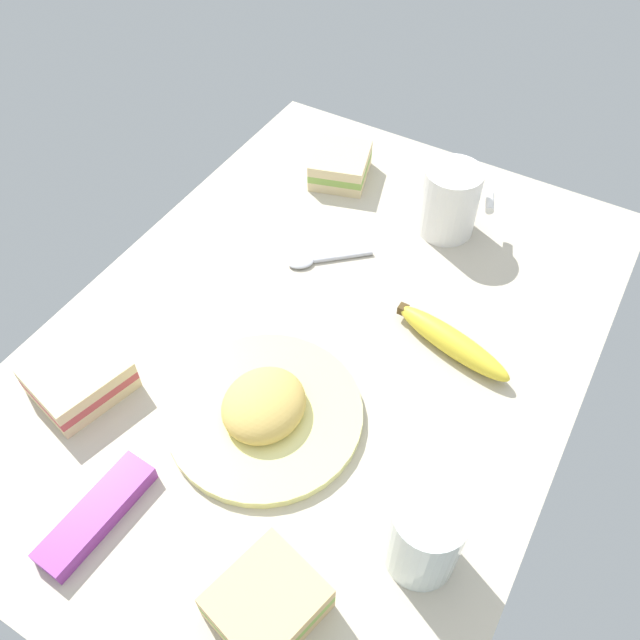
# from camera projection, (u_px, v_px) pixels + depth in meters

# --- Properties ---
(tabletop) EXTENTS (0.90, 0.64, 0.02)m
(tabletop) POSITION_uv_depth(u_px,v_px,m) (320.00, 340.00, 0.84)
(tabletop) COLOR #BCB29E
(tabletop) RESTS_ON ground
(plate_of_food) EXTENTS (0.23, 0.23, 0.05)m
(plate_of_food) POSITION_uv_depth(u_px,v_px,m) (265.00, 410.00, 0.75)
(plate_of_food) COLOR #EAE58C
(plate_of_food) RESTS_ON tabletop
(coffee_mug_black) EXTENTS (0.08, 0.11, 0.10)m
(coffee_mug_black) POSITION_uv_depth(u_px,v_px,m) (450.00, 200.00, 0.93)
(coffee_mug_black) COLOR white
(coffee_mug_black) RESTS_ON tabletop
(sandwich_main) EXTENTS (0.11, 0.11, 0.04)m
(sandwich_main) POSITION_uv_depth(u_px,v_px,m) (340.00, 166.00, 1.03)
(sandwich_main) COLOR beige
(sandwich_main) RESTS_ON tabletop
(sandwich_side) EXTENTS (0.11, 0.11, 0.04)m
(sandwich_side) POSITION_uv_depth(u_px,v_px,m) (267.00, 603.00, 0.60)
(sandwich_side) COLOR #DBB77A
(sandwich_side) RESTS_ON tabletop
(sandwich_extra) EXTENTS (0.12, 0.11, 0.04)m
(sandwich_extra) POSITION_uv_depth(u_px,v_px,m) (79.00, 378.00, 0.77)
(sandwich_extra) COLOR beige
(sandwich_extra) RESTS_ON tabletop
(glass_of_milk) EXTENTS (0.07, 0.07, 0.10)m
(glass_of_milk) POSITION_uv_depth(u_px,v_px,m) (424.00, 538.00, 0.62)
(glass_of_milk) COLOR silver
(glass_of_milk) RESTS_ON tabletop
(banana) EXTENTS (0.07, 0.17, 0.03)m
(banana) POSITION_uv_depth(u_px,v_px,m) (452.00, 342.00, 0.81)
(banana) COLOR yellow
(banana) RESTS_ON tabletop
(spoon) EXTENTS (0.09, 0.10, 0.01)m
(spoon) POSITION_uv_depth(u_px,v_px,m) (317.00, 260.00, 0.92)
(spoon) COLOR silver
(spoon) RESTS_ON tabletop
(snack_bar) EXTENTS (0.14, 0.05, 0.02)m
(snack_bar) POSITION_uv_depth(u_px,v_px,m) (97.00, 514.00, 0.67)
(snack_bar) COLOR purple
(snack_bar) RESTS_ON tabletop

